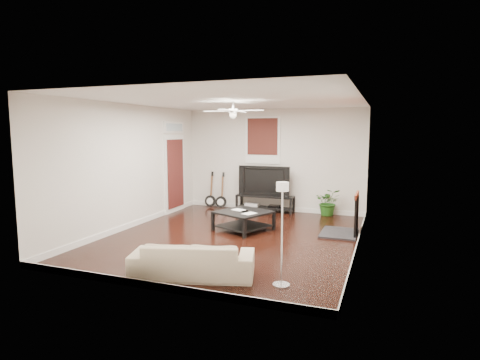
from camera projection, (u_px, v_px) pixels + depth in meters
name	position (u px, v px, depth m)	size (l,w,h in m)	color
room	(233.00, 170.00, 8.07)	(5.01, 6.01, 2.81)	black
brick_accent	(363.00, 170.00, 8.13)	(0.02, 2.20, 2.80)	#AF5338
fireplace	(347.00, 213.00, 8.35)	(0.80, 1.10, 0.92)	black
window_back	(263.00, 140.00, 10.87)	(1.00, 0.06, 1.30)	#3A180F
door_left	(175.00, 166.00, 10.71)	(0.08, 1.00, 2.50)	white
tv_stand	(265.00, 203.00, 10.85)	(1.59, 0.42, 0.44)	black
tv	(265.00, 181.00, 10.79)	(1.42, 0.19, 0.82)	black
coffee_table	(243.00, 221.00, 8.75)	(1.02, 1.02, 0.43)	black
sofa	(193.00, 259.00, 5.95)	(1.84, 0.72, 0.54)	#C2A792
floor_lamp	(282.00, 235.00, 5.52)	(0.25, 0.25, 1.50)	white
potted_plant	(328.00, 202.00, 10.27)	(0.65, 0.56, 0.72)	#225919
guitar_left	(210.00, 190.00, 11.36)	(0.32, 0.23, 1.04)	black
guitar_right	(221.00, 190.00, 11.21)	(0.32, 0.23, 1.04)	black
ceiling_fan	(233.00, 111.00, 7.92)	(1.24, 1.24, 0.32)	white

